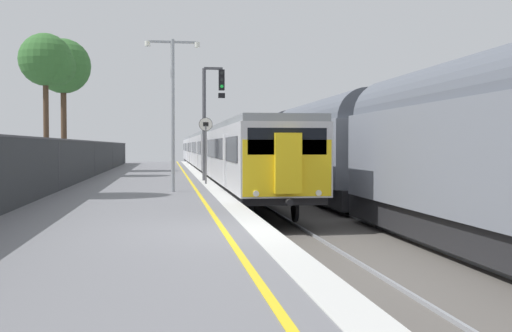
% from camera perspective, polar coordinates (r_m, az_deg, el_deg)
% --- Properties ---
extents(ground, '(17.40, 110.00, 1.21)m').
position_cam_1_polar(ground, '(12.92, 10.52, -8.37)').
color(ground, slate).
extents(commuter_train_at_platform, '(2.83, 61.68, 3.81)m').
position_cam_1_polar(commuter_train_at_platform, '(48.72, -4.09, 1.37)').
color(commuter_train_at_platform, '#B7B7BC').
rests_on(commuter_train_at_platform, ground).
extents(freight_train_adjacent_track, '(2.60, 60.74, 4.84)m').
position_cam_1_polar(freight_train_adjacent_track, '(37.70, 3.30, 1.82)').
color(freight_train_adjacent_track, '#232326').
rests_on(freight_train_adjacent_track, ground).
extents(signal_gantry, '(1.10, 0.24, 5.49)m').
position_cam_1_polar(signal_gantry, '(30.04, -4.33, 5.15)').
color(signal_gantry, '#47474C').
rests_on(signal_gantry, ground).
extents(speed_limit_sign, '(0.59, 0.08, 2.93)m').
position_cam_1_polar(speed_limit_sign, '(27.20, -4.66, 2.23)').
color(speed_limit_sign, '#59595B').
rests_on(speed_limit_sign, ground).
extents(platform_lamp_mid, '(2.00, 0.20, 5.58)m').
position_cam_1_polar(platform_lamp_mid, '(22.90, -7.70, 5.89)').
color(platform_lamp_mid, '#93999E').
rests_on(platform_lamp_mid, ground).
extents(background_tree_left, '(3.04, 2.85, 7.80)m').
position_cam_1_polar(background_tree_left, '(35.77, -18.62, 9.05)').
color(background_tree_left, '#473323').
rests_on(background_tree_left, ground).
extents(background_tree_right, '(3.56, 3.56, 8.67)m').
position_cam_1_polar(background_tree_right, '(42.47, -17.52, 8.62)').
color(background_tree_right, '#473323').
rests_on(background_tree_right, ground).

